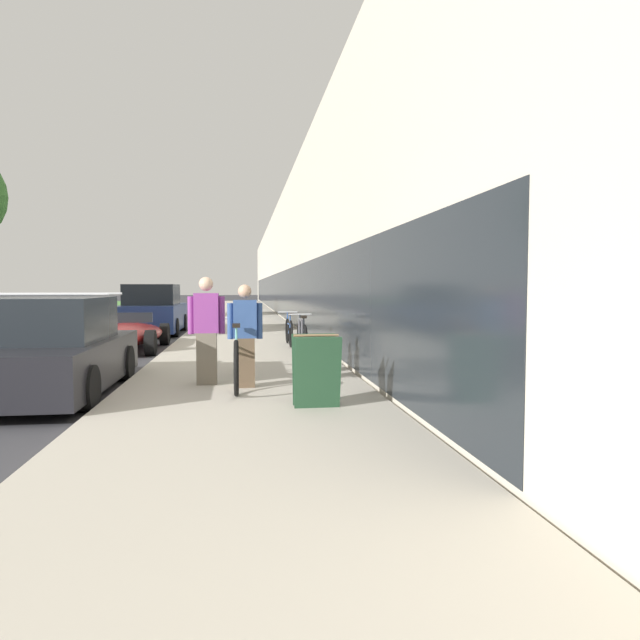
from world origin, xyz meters
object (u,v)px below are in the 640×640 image
(tandem_bicycle, at_px, (237,357))
(parked_sedan_curbside, at_px, (45,351))
(sandwich_board_sign, at_px, (316,370))
(parked_sedan_far, at_px, (152,312))
(person_bystander, at_px, (207,330))
(cruiser_bike_middle, at_px, (289,331))
(cruiser_bike_nearest, at_px, (302,338))
(vintage_roadster_curbside, at_px, (124,335))
(person_rider, at_px, (245,336))
(bike_rack_hoop, at_px, (301,335))

(tandem_bicycle, xyz_separation_m, parked_sedan_curbside, (-2.76, -0.12, 0.13))
(sandwich_board_sign, height_order, parked_sedan_far, parked_sedan_far)
(tandem_bicycle, xyz_separation_m, person_bystander, (-0.45, -0.05, 0.41))
(cruiser_bike_middle, bearing_deg, parked_sedan_curbside, -125.09)
(person_bystander, height_order, cruiser_bike_nearest, person_bystander)
(cruiser_bike_middle, distance_m, vintage_roadster_curbside, 4.13)
(person_bystander, bearing_deg, cruiser_bike_middle, 73.10)
(person_bystander, bearing_deg, tandem_bicycle, 6.48)
(person_bystander, distance_m, cruiser_bike_nearest, 4.04)
(person_rider, distance_m, parked_sedan_curbside, 2.90)
(bike_rack_hoop, relative_size, parked_sedan_curbside, 0.21)
(person_rider, relative_size, person_bystander, 0.93)
(tandem_bicycle, relative_size, parked_sedan_far, 0.68)
(person_bystander, bearing_deg, parked_sedan_curbside, -178.32)
(sandwich_board_sign, distance_m, parked_sedan_far, 13.46)
(tandem_bicycle, xyz_separation_m, person_rider, (0.12, -0.38, 0.35))
(person_bystander, distance_m, bike_rack_hoop, 3.16)
(cruiser_bike_middle, bearing_deg, vintage_roadster_curbside, 175.87)
(sandwich_board_sign, bearing_deg, tandem_bicycle, 117.68)
(person_rider, relative_size, cruiser_bike_middle, 0.87)
(tandem_bicycle, xyz_separation_m, vintage_roadster_curbside, (-2.85, 5.91, -0.12))
(bike_rack_hoop, xyz_separation_m, parked_sedan_far, (-4.17, 8.41, 0.13))
(bike_rack_hoop, height_order, cruiser_bike_middle, bike_rack_hoop)
(sandwich_board_sign, bearing_deg, cruiser_bike_nearest, 85.80)
(bike_rack_hoop, distance_m, cruiser_bike_nearest, 0.95)
(parked_sedan_curbside, bearing_deg, cruiser_bike_middle, 54.91)
(tandem_bicycle, bearing_deg, cruiser_bike_nearest, 68.53)
(sandwich_board_sign, xyz_separation_m, parked_sedan_curbside, (-3.74, 1.76, 0.09))
(person_bystander, relative_size, sandwich_board_sign, 1.81)
(person_rider, xyz_separation_m, vintage_roadster_curbside, (-2.97, 6.29, -0.47))
(cruiser_bike_nearest, bearing_deg, sandwich_board_sign, -94.20)
(vintage_roadster_curbside, xyz_separation_m, parked_sedan_far, (-0.07, 5.09, 0.35))
(bike_rack_hoop, distance_m, parked_sedan_curbside, 4.84)
(parked_sedan_far, bearing_deg, person_rider, -75.05)
(cruiser_bike_middle, bearing_deg, parked_sedan_far, 127.81)
(tandem_bicycle, bearing_deg, parked_sedan_far, 104.84)
(tandem_bicycle, height_order, cruiser_bike_nearest, tandem_bicycle)
(person_rider, height_order, bike_rack_hoop, person_rider)
(person_rider, distance_m, sandwich_board_sign, 1.76)
(person_bystander, height_order, parked_sedan_far, person_bystander)
(bike_rack_hoop, bearing_deg, cruiser_bike_nearest, 82.38)
(cruiser_bike_nearest, xyz_separation_m, parked_sedan_far, (-4.30, 7.49, 0.28))
(tandem_bicycle, distance_m, parked_sedan_curbside, 2.76)
(person_rider, xyz_separation_m, cruiser_bike_nearest, (1.26, 3.90, -0.39))
(cruiser_bike_middle, bearing_deg, cruiser_bike_nearest, -86.87)
(vintage_roadster_curbside, bearing_deg, parked_sedan_far, 90.75)
(tandem_bicycle, height_order, cruiser_bike_middle, tandem_bicycle)
(tandem_bicycle, height_order, parked_sedan_curbside, parked_sedan_curbside)
(cruiser_bike_nearest, bearing_deg, person_rider, -107.89)
(person_rider, xyz_separation_m, sandwich_board_sign, (0.86, -1.50, -0.31))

